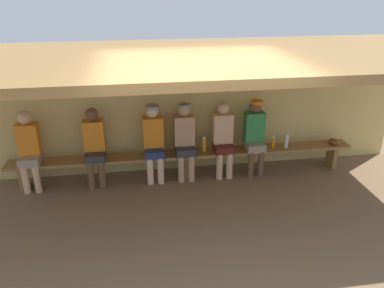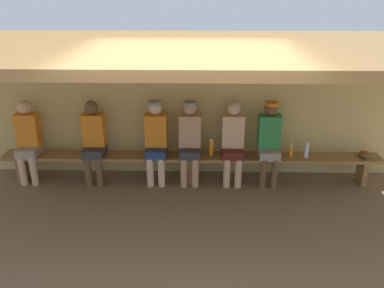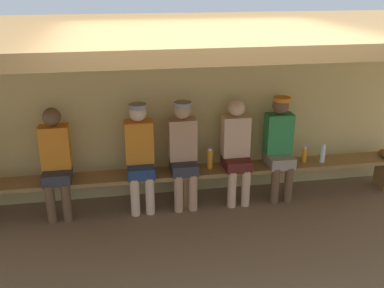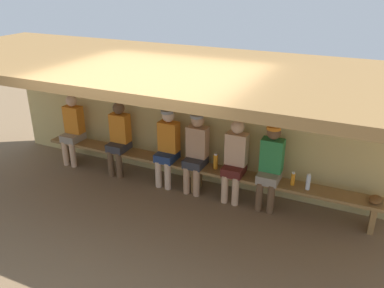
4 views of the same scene
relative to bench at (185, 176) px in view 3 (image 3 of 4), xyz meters
name	(u,v)px [view 3 (image 3 of 4)]	position (x,y,z in m)	size (l,w,h in m)	color
ground_plane	(210,280)	(0.00, -1.55, -0.39)	(24.00, 24.00, 0.00)	brown
back_wall	(179,111)	(0.00, 0.45, 0.71)	(8.00, 0.20, 2.20)	tan
dugout_roof	(198,31)	(0.00, -0.85, 1.87)	(8.00, 2.80, 0.12)	olive
bench	(185,176)	(0.00, 0.00, 0.00)	(6.00, 0.36, 0.46)	olive
player_shirtless_tan	(236,147)	(0.66, 0.00, 0.34)	(0.34, 0.42, 1.34)	#591E19
player_in_red	(279,143)	(1.23, 0.00, 0.36)	(0.34, 0.42, 1.34)	gray
player_with_sunglasses	(183,149)	(-0.02, 0.00, 0.36)	(0.34, 0.42, 1.34)	#333338
player_near_post	(56,159)	(-1.53, 0.00, 0.34)	(0.34, 0.42, 1.34)	#333338
player_rightmost	(140,152)	(-0.55, 0.00, 0.36)	(0.34, 0.42, 1.34)	navy
water_bottle_green	(304,155)	(1.58, 0.01, 0.17)	(0.06, 0.06, 0.21)	orange
water_bottle_clear	(323,153)	(1.81, -0.04, 0.19)	(0.07, 0.07, 0.25)	silver
water_bottle_blue	(210,159)	(0.32, 0.02, 0.20)	(0.07, 0.07, 0.27)	orange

